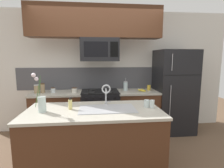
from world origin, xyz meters
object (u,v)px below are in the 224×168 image
at_px(french_press, 126,86).
at_px(flower_vase, 41,102).
at_px(dish_soap_bottle, 70,104).
at_px(refrigerator, 173,91).
at_px(storage_jar_squat, 74,90).
at_px(banana_bunch, 142,90).
at_px(spare_glass, 152,104).
at_px(coffee_tin, 149,88).
at_px(stove_range, 100,113).
at_px(storage_jar_medium, 43,88).
at_px(microwave, 100,50).
at_px(storage_jar_short, 53,90).
at_px(sink_faucet, 106,92).
at_px(storage_jar_tall, 37,89).
at_px(drinking_glass, 147,103).

height_order(french_press, flower_vase, flower_vase).
height_order(french_press, dish_soap_bottle, french_press).
bearing_deg(dish_soap_bottle, refrigerator, 31.10).
bearing_deg(storage_jar_squat, banana_bunch, -0.85).
bearing_deg(spare_glass, coffee_tin, 73.87).
distance_m(stove_range, storage_jar_medium, 1.26).
xyz_separation_m(storage_jar_squat, spare_glass, (1.19, -1.22, 0.01)).
distance_m(microwave, dish_soap_bottle, 1.49).
distance_m(microwave, storage_jar_medium, 1.36).
bearing_deg(banana_bunch, storage_jar_squat, 179.15).
distance_m(storage_jar_short, french_press, 1.48).
height_order(stove_range, coffee_tin, coffee_tin).
distance_m(storage_jar_squat, flower_vase, 1.28).
bearing_deg(stove_range, coffee_tin, 2.72).
xyz_separation_m(storage_jar_squat, flower_vase, (-0.29, -1.25, 0.09)).
height_order(refrigerator, spare_glass, refrigerator).
height_order(banana_bunch, spare_glass, spare_glass).
bearing_deg(sink_faucet, stove_range, 92.92).
bearing_deg(storage_jar_short, storage_jar_squat, -2.23).
bearing_deg(storage_jar_tall, storage_jar_short, -3.26).
distance_m(microwave, storage_jar_squat, 0.95).
relative_size(microwave, banana_bunch, 3.90).
relative_size(coffee_tin, sink_faucet, 0.36).
xyz_separation_m(french_press, coffee_tin, (0.51, -0.01, -0.04)).
height_order(refrigerator, banana_bunch, refrigerator).
height_order(drinking_glass, spare_glass, spare_glass).
bearing_deg(storage_jar_squat, refrigerator, 1.61).
xyz_separation_m(storage_jar_tall, banana_bunch, (2.12, -0.05, -0.06)).
bearing_deg(dish_soap_bottle, spare_glass, -2.47).
height_order(storage_jar_medium, flower_vase, flower_vase).
distance_m(storage_jar_medium, french_press, 1.68).
relative_size(storage_jar_squat, dish_soap_bottle, 0.65).
height_order(storage_jar_squat, dish_soap_bottle, dish_soap_bottle).
bearing_deg(dish_soap_bottle, storage_jar_tall, 123.73).
distance_m(storage_jar_tall, banana_bunch, 2.12).
relative_size(storage_jar_short, spare_glass, 0.95).
xyz_separation_m(stove_range, sink_faucet, (0.05, -1.03, 0.65)).
relative_size(storage_jar_squat, flower_vase, 0.22).
distance_m(storage_jar_short, flower_vase, 1.27).
bearing_deg(storage_jar_tall, flower_vase, -70.67).
bearing_deg(dish_soap_bottle, flower_vase, -167.75).
distance_m(storage_jar_medium, coffee_tin, 2.19).
bearing_deg(drinking_glass, flower_vase, -176.99).
relative_size(storage_jar_medium, sink_faucet, 0.63).
relative_size(storage_jar_medium, french_press, 0.72).
height_order(refrigerator, flower_vase, refrigerator).
relative_size(storage_jar_tall, flower_vase, 0.33).
relative_size(storage_jar_tall, storage_jar_short, 1.59).
bearing_deg(storage_jar_medium, spare_glass, -34.80).
xyz_separation_m(banana_bunch, french_press, (-0.33, 0.12, 0.08)).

